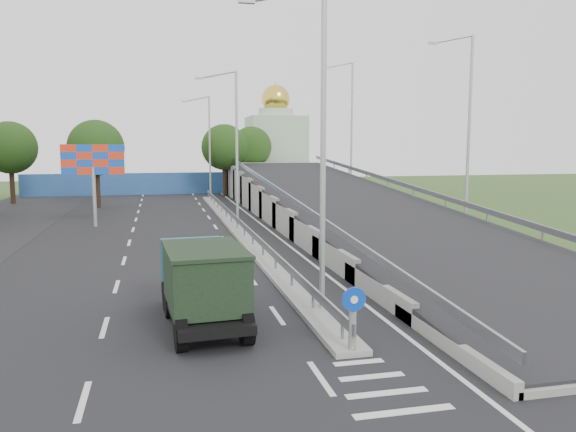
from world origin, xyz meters
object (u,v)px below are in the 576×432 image
object	(u,v)px
church	(276,146)
billboard	(93,164)
dump_truck	(202,279)
sign_bollard	(353,318)
lamp_post_near	(317,134)
lamp_post_mid	(234,140)
lamp_post_far	(208,141)

from	to	relation	value
church	billboard	world-z (taller)	church
church	dump_truck	size ratio (longest dim) A/B	2.37
billboard	dump_truck	xyz separation A→B (m)	(5.41, -22.18, -2.80)
sign_bollard	dump_truck	size ratio (longest dim) A/B	0.29
church	lamp_post_near	bearing A→B (deg)	-100.38
lamp_post_mid	church	size ratio (longest dim) A/B	0.73
lamp_post_mid	dump_truck	bearing A→B (deg)	-100.39
lamp_post_far	billboard	bearing A→B (deg)	-116.84
dump_truck	lamp_post_far	bearing A→B (deg)	80.80
lamp_post_near	sign_bollard	bearing A→B (deg)	-91.64
sign_bollard	lamp_post_near	size ratio (longest dim) A/B	0.17
lamp_post_near	lamp_post_mid	distance (m)	20.00
billboard	dump_truck	bearing A→B (deg)	-76.29
lamp_post_mid	dump_truck	xyz separation A→B (m)	(-3.70, -20.18, -4.42)
church	billboard	size ratio (longest dim) A/B	2.51
lamp_post_near	church	bearing A→B (deg)	79.62
sign_bollard	lamp_post_near	bearing A→B (deg)	88.36
lamp_post_mid	lamp_post_far	bearing A→B (deg)	90.00
sign_bollard	lamp_post_far	distance (m)	44.08
billboard	lamp_post_near	bearing A→B (deg)	-67.51
sign_bollard	lamp_post_mid	world-z (taller)	lamp_post_mid
lamp_post_mid	dump_truck	size ratio (longest dim) A/B	1.73
billboard	dump_truck	size ratio (longest dim) A/B	0.94
lamp_post_near	lamp_post_mid	xyz separation A→B (m)	(0.00, 20.00, 0.00)
lamp_post_near	lamp_post_far	xyz separation A→B (m)	(0.00, 40.00, 0.00)
church	dump_truck	bearing A→B (deg)	-104.08
sign_bollard	lamp_post_far	bearing A→B (deg)	89.86
billboard	lamp_post_far	bearing A→B (deg)	63.16
sign_bollard	lamp_post_far	world-z (taller)	lamp_post_far
lamp_post_near	lamp_post_mid	world-z (taller)	same
lamp_post_near	church	distance (m)	54.90
church	billboard	bearing A→B (deg)	-120.70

